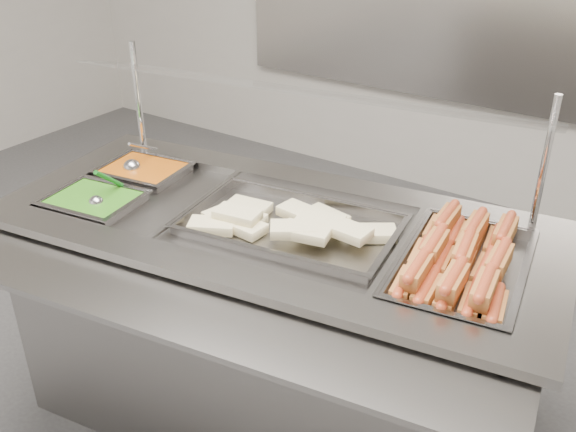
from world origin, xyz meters
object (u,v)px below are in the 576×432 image
Objects in this scene: pan_hotdogs at (461,274)px; serving_spoon at (99,199)px; pan_wraps at (291,230)px; ladle at (133,167)px; sneeze_guard at (303,95)px; steam_counter at (276,327)px.

serving_spoon is (-1.11, -0.31, 0.05)m from pan_hotdogs.
pan_wraps is 3.71× the size of ladle.
steam_counter is at bearing -81.45° from sneeze_guard.
pan_wraps is at bearing -66.11° from sneeze_guard.
steam_counter is at bearing 22.24° from serving_spoon.
ladle is (-0.64, 0.03, 0.42)m from steam_counter.
ladle is 0.27m from serving_spoon.
serving_spoon reaches higher than ladle.
serving_spoon is at bearing -67.45° from ladle.
ladle reaches higher than steam_counter.
sneeze_guard reaches higher than pan_wraps.
pan_hotdogs is 0.52m from pan_wraps.
ladle is at bearing 112.55° from serving_spoon.
ladle is 1.13× the size of serving_spoon.
pan_hotdogs and pan_wraps have the same top height.
pan_hotdogs is 3.02× the size of ladle.
pan_hotdogs is 1.15m from serving_spoon.
serving_spoon is at bearing -164.57° from pan_hotdogs.
sneeze_guard is 2.29× the size of pan_wraps.
steam_counter is 0.77m from ladle.
ladle is at bearing 177.75° from steam_counter.
pan_wraps is at bearing -171.46° from pan_hotdogs.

